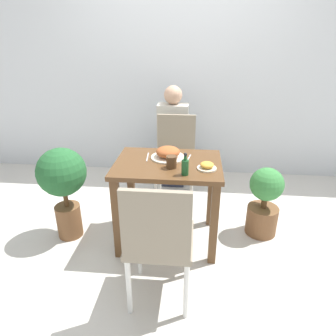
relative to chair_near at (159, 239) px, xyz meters
The scene contains 14 objects.
ground_plane 0.87m from the chair_near, 90.78° to the left, with size 16.00×16.00×0.00m, color beige.
wall_back 2.34m from the chair_near, 90.25° to the left, with size 8.00×0.05×2.60m.
dining_table 0.70m from the chair_near, 90.78° to the left, with size 0.85×0.63×0.73m.
chair_near is the anchor object (origin of this frame).
chair_far 1.42m from the chair_near, 90.05° to the left, with size 0.42×0.42×0.91m.
food_plate 0.83m from the chair_near, 91.33° to the left, with size 0.28×0.28×0.10m.
side_plate 0.71m from the chair_near, 63.77° to the left, with size 0.15×0.15×0.06m.
drink_cup 0.65m from the chair_near, 87.46° to the left, with size 0.08×0.08×0.09m.
sauce_bottle 0.57m from the chair_near, 74.43° to the left, with size 0.05×0.05×0.17m.
fork_utensil 0.84m from the chair_near, 103.38° to the left, with size 0.02×0.19×0.00m.
spoon_utensil 0.83m from the chair_near, 79.16° to the left, with size 0.04×0.17×0.00m.
potted_plant_left 1.11m from the chair_near, 143.10° to the left, with size 0.41×0.41×0.83m.
potted_plant_right 1.21m from the chair_near, 46.52° to the left, with size 0.29×0.29×0.64m.
person_figure 1.78m from the chair_near, 91.84° to the left, with size 0.34×0.22×1.17m.
Camera 1 is at (0.21, -2.18, 1.66)m, focal length 32.00 mm.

